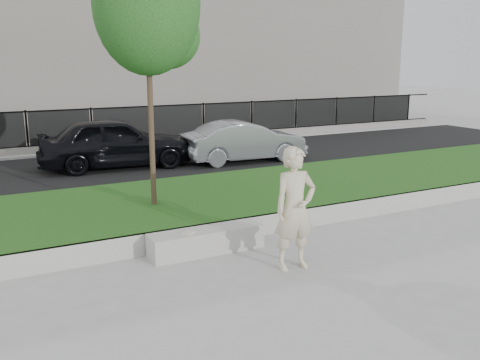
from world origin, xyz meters
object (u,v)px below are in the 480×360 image
book (188,233)px  stone_bench (206,241)px  young_tree (150,10)px  car_silver (244,141)px  man (295,209)px  car_dark (115,142)px

book → stone_bench: bearing=-25.3°
young_tree → book: bearing=-95.3°
stone_bench → car_silver: bearing=57.2°
stone_bench → car_silver: car_silver is taller
stone_bench → book: bearing=-170.8°
stone_bench → car_silver: 8.34m
young_tree → man: bearing=-71.8°
man → stone_bench: bearing=128.8°
car_dark → young_tree: bearing=179.2°
stone_bench → car_dark: bearing=86.3°
stone_bench → man: 1.82m
stone_bench → man: man is taller
book → car_silver: size_ratio=0.06×
car_dark → car_silver: bearing=-97.2°
book → car_dark: car_dark is taller
man → book: bearing=139.2°
young_tree → stone_bench: bearing=-85.6°
book → car_dark: bearing=49.2°
young_tree → car_dark: young_tree is taller
man → car_dark: 9.26m
book → car_dark: (0.88, 7.99, 0.39)m
young_tree → car_silver: bearing=46.2°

